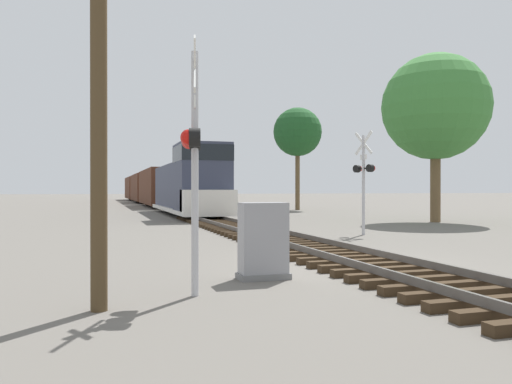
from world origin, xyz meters
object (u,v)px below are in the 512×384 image
at_px(utility_pole, 99,44).
at_px(crossing_signal_far, 364,174).
at_px(crossing_signal_near, 193,148).
at_px(relay_cabinet, 263,241).
at_px(freight_train, 151,188).
at_px(tree_mid_background, 298,132).
at_px(tree_far_right, 435,107).

bearing_deg(utility_pole, crossing_signal_far, 44.51).
xyz_separation_m(crossing_signal_near, relay_cabinet, (1.61, 1.16, -1.72)).
xyz_separation_m(freight_train, tree_mid_background, (10.70, -18.74, 4.76)).
bearing_deg(freight_train, crossing_signal_near, -94.80).
xyz_separation_m(crossing_signal_far, tree_far_right, (7.59, 5.63, 3.87)).
relative_size(crossing_signal_far, tree_far_right, 0.44).
relative_size(crossing_signal_near, tree_mid_background, 0.47).
bearing_deg(freight_train, tree_far_right, -71.95).
distance_m(freight_train, tree_mid_background, 22.10).
bearing_deg(utility_pole, tree_mid_background, 63.24).
bearing_deg(relay_cabinet, crossing_signal_near, -144.25).
bearing_deg(tree_mid_background, relay_cabinet, -113.38).
distance_m(tree_far_right, tree_mid_background, 17.31).
height_order(crossing_signal_far, tree_mid_background, tree_mid_background).
xyz_separation_m(freight_train, crossing_signal_far, (4.14, -41.64, 0.41)).
height_order(relay_cabinet, tree_far_right, tree_far_right).
xyz_separation_m(relay_cabinet, tree_mid_background, (13.35, 30.88, 6.00)).
distance_m(freight_train, relay_cabinet, 49.71).
bearing_deg(tree_mid_background, crossing_signal_near, -115.03).
height_order(crossing_signal_near, utility_pole, utility_pole).
bearing_deg(freight_train, crossing_signal_far, -84.32).
xyz_separation_m(crossing_signal_near, utility_pole, (-1.49, -0.59, 1.43)).
xyz_separation_m(tree_far_right, tree_mid_background, (-1.04, 17.27, 0.48)).
height_order(relay_cabinet, tree_mid_background, tree_mid_background).
bearing_deg(tree_mid_background, utility_pole, -116.76).
distance_m(freight_train, utility_pole, 51.73).
relative_size(freight_train, tree_mid_background, 7.47).
distance_m(crossing_signal_far, tree_far_right, 10.21).
xyz_separation_m(crossing_signal_near, tree_mid_background, (14.96, 32.04, 4.28)).
height_order(freight_train, tree_mid_background, tree_mid_background).
bearing_deg(crossing_signal_far, tree_mid_background, -32.47).
bearing_deg(relay_cabinet, tree_far_right, 43.40).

